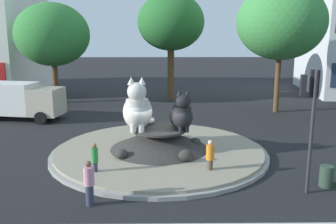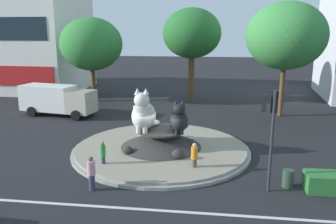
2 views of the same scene
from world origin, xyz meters
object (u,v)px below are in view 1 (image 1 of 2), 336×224
object	(u,v)px
third_tree_left	(281,22)
pedestrian_green_shirt	(95,160)
pedestrian_orange_shirt	(210,157)
delivery_box_truck	(15,99)
pedestrian_pink_shirt	(89,182)
cat_statue_black	(182,115)
broadleaf_tree_behind_island	(52,35)
second_tree_near_tower	(171,22)
litter_bin	(326,176)
traffic_light_mast	(311,104)
cat_statue_white	(138,110)

from	to	relation	value
third_tree_left	pedestrian_green_shirt	size ratio (longest dim) A/B	6.26
pedestrian_orange_shirt	delivery_box_truck	xyz separation A→B (m)	(-13.04, 11.23, 0.63)
pedestrian_pink_shirt	delivery_box_truck	world-z (taller)	delivery_box_truck
cat_statue_black	broadleaf_tree_behind_island	xyz separation A→B (m)	(-10.76, 14.94, 3.96)
second_tree_near_tower	litter_bin	world-z (taller)	second_tree_near_tower
pedestrian_orange_shirt	litter_bin	xyz separation A→B (m)	(4.72, -1.20, -0.43)
traffic_light_mast	second_tree_near_tower	distance (m)	21.62
second_tree_near_tower	broadleaf_tree_behind_island	bearing A→B (deg)	-173.47
pedestrian_orange_shirt	broadleaf_tree_behind_island	bearing A→B (deg)	-111.92
pedestrian_orange_shirt	litter_bin	distance (m)	4.89
pedestrian_green_shirt	pedestrian_pink_shirt	world-z (taller)	pedestrian_pink_shirt
broadleaf_tree_behind_island	delivery_box_truck	xyz separation A→B (m)	(-1.14, -6.57, -4.63)
cat_statue_white	pedestrian_orange_shirt	world-z (taller)	cat_statue_white
pedestrian_orange_shirt	traffic_light_mast	bearing A→B (deg)	98.95
cat_statue_white	pedestrian_orange_shirt	distance (m)	4.83
third_tree_left	cat_statue_black	bearing A→B (deg)	-127.41
cat_statue_white	traffic_light_mast	distance (m)	8.58
traffic_light_mast	pedestrian_orange_shirt	size ratio (longest dim) A/B	2.94
cat_statue_white	second_tree_near_tower	distance (m)	16.77
third_tree_left	pedestrian_orange_shirt	xyz separation A→B (m)	(-7.08, -13.61, -6.23)
broadleaf_tree_behind_island	second_tree_near_tower	xyz separation A→B (m)	(10.54, 1.21, 1.10)
pedestrian_green_shirt	pedestrian_pink_shirt	xyz separation A→B (m)	(0.27, -2.63, 0.05)
pedestrian_pink_shirt	traffic_light_mast	bearing A→B (deg)	23.24
cat_statue_white	traffic_light_mast	size ratio (longest dim) A/B	0.56
cat_statue_white	second_tree_near_tower	world-z (taller)	second_tree_near_tower
cat_statue_white	third_tree_left	size ratio (longest dim) A/B	0.28
broadleaf_tree_behind_island	third_tree_left	size ratio (longest dim) A/B	0.89
traffic_light_mast	litter_bin	bearing A→B (deg)	-56.44
litter_bin	broadleaf_tree_behind_island	bearing A→B (deg)	131.18
pedestrian_pink_shirt	litter_bin	bearing A→B (deg)	25.42
cat_statue_black	pedestrian_green_shirt	world-z (taller)	cat_statue_black
second_tree_near_tower	pedestrian_orange_shirt	xyz separation A→B (m)	(1.36, -19.00, -6.36)
second_tree_near_tower	pedestrian_orange_shirt	size ratio (longest dim) A/B	5.89
cat_statue_black	delivery_box_truck	xyz separation A→B (m)	(-11.90, 8.37, -0.68)
traffic_light_mast	broadleaf_tree_behind_island	distance (m)	25.06
cat_statue_white	second_tree_near_tower	size ratio (longest dim) A/B	0.28
second_tree_near_tower	delivery_box_truck	distance (m)	15.15
traffic_light_mast	second_tree_near_tower	xyz separation A→B (m)	(-4.98, 20.72, 3.63)
broadleaf_tree_behind_island	third_tree_left	xyz separation A→B (m)	(18.98, -4.18, 0.96)
cat_statue_black	pedestrian_orange_shirt	bearing A→B (deg)	12.33
pedestrian_green_shirt	cat_statue_black	bearing A→B (deg)	53.49
traffic_light_mast	pedestrian_green_shirt	bearing A→B (deg)	88.56
pedestrian_orange_shirt	litter_bin	size ratio (longest dim) A/B	1.87
second_tree_near_tower	delivery_box_truck	size ratio (longest dim) A/B	1.37
cat_statue_black	broadleaf_tree_behind_island	bearing A→B (deg)	-153.61
pedestrian_pink_shirt	delivery_box_truck	size ratio (longest dim) A/B	0.24
pedestrian_pink_shirt	pedestrian_orange_shirt	xyz separation A→B (m)	(4.82, 2.80, -0.03)
third_tree_left	pedestrian_orange_shirt	bearing A→B (deg)	-117.49
second_tree_near_tower	third_tree_left	bearing A→B (deg)	-32.55
cat_statue_black	pedestrian_green_shirt	xyz separation A→B (m)	(-3.96, -3.03, -1.33)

